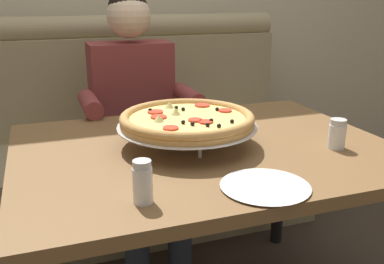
{
  "coord_description": "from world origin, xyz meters",
  "views": [
    {
      "loc": [
        -0.52,
        -1.33,
        1.25
      ],
      "look_at": [
        -0.02,
        0.06,
        0.77
      ],
      "focal_mm": 40.79,
      "sensor_mm": 36.0,
      "label": 1
    }
  ],
  "objects_px": {
    "diner_main": "(136,109)",
    "plate_near_left": "(265,184)",
    "shaker_parmesan": "(143,185)",
    "booth_bench": "(143,149)",
    "shaker_pepper_flakes": "(337,136)",
    "dining_table": "(204,167)",
    "pizza": "(187,120)"
  },
  "relations": [
    {
      "from": "dining_table",
      "to": "shaker_pepper_flakes",
      "type": "height_order",
      "value": "shaker_pepper_flakes"
    },
    {
      "from": "plate_near_left",
      "to": "dining_table",
      "type": "bearing_deg",
      "value": 94.77
    },
    {
      "from": "booth_bench",
      "to": "dining_table",
      "type": "relative_size",
      "value": 1.39
    },
    {
      "from": "shaker_parmesan",
      "to": "booth_bench",
      "type": "bearing_deg",
      "value": 76.98
    },
    {
      "from": "diner_main",
      "to": "plate_near_left",
      "type": "height_order",
      "value": "diner_main"
    },
    {
      "from": "diner_main",
      "to": "plate_near_left",
      "type": "bearing_deg",
      "value": -83.66
    },
    {
      "from": "dining_table",
      "to": "pizza",
      "type": "bearing_deg",
      "value": 158.58
    },
    {
      "from": "diner_main",
      "to": "pizza",
      "type": "xyz_separation_m",
      "value": [
        0.03,
        -0.67,
        0.12
      ]
    },
    {
      "from": "shaker_parmesan",
      "to": "plate_near_left",
      "type": "xyz_separation_m",
      "value": [
        0.33,
        -0.02,
        -0.04
      ]
    },
    {
      "from": "diner_main",
      "to": "shaker_parmesan",
      "type": "bearing_deg",
      "value": -101.66
    },
    {
      "from": "booth_bench",
      "to": "diner_main",
      "type": "relative_size",
      "value": 1.4
    },
    {
      "from": "shaker_pepper_flakes",
      "to": "booth_bench",
      "type": "bearing_deg",
      "value": 110.13
    },
    {
      "from": "dining_table",
      "to": "booth_bench",
      "type": "bearing_deg",
      "value": 90.0
    },
    {
      "from": "shaker_parmesan",
      "to": "plate_near_left",
      "type": "bearing_deg",
      "value": -4.25
    },
    {
      "from": "booth_bench",
      "to": "pizza",
      "type": "height_order",
      "value": "booth_bench"
    },
    {
      "from": "shaker_pepper_flakes",
      "to": "dining_table",
      "type": "bearing_deg",
      "value": 157.24
    },
    {
      "from": "dining_table",
      "to": "shaker_parmesan",
      "type": "height_order",
      "value": "shaker_parmesan"
    },
    {
      "from": "diner_main",
      "to": "plate_near_left",
      "type": "xyz_separation_m",
      "value": [
        0.12,
        -1.07,
        0.04
      ]
    },
    {
      "from": "booth_bench",
      "to": "pizza",
      "type": "xyz_separation_m",
      "value": [
        -0.06,
        -0.94,
        0.43
      ]
    },
    {
      "from": "shaker_parmesan",
      "to": "shaker_pepper_flakes",
      "type": "distance_m",
      "value": 0.74
    },
    {
      "from": "pizza",
      "to": "plate_near_left",
      "type": "relative_size",
      "value": 1.94
    },
    {
      "from": "shaker_pepper_flakes",
      "to": "plate_near_left",
      "type": "relative_size",
      "value": 0.41
    },
    {
      "from": "dining_table",
      "to": "diner_main",
      "type": "height_order",
      "value": "diner_main"
    },
    {
      "from": "diner_main",
      "to": "shaker_pepper_flakes",
      "type": "relative_size",
      "value": 12.41
    },
    {
      "from": "booth_bench",
      "to": "plate_near_left",
      "type": "distance_m",
      "value": 1.38
    },
    {
      "from": "pizza",
      "to": "shaker_parmesan",
      "type": "distance_m",
      "value": 0.45
    },
    {
      "from": "dining_table",
      "to": "shaker_parmesan",
      "type": "distance_m",
      "value": 0.48
    },
    {
      "from": "diner_main",
      "to": "shaker_pepper_flakes",
      "type": "distance_m",
      "value": 1.01
    },
    {
      "from": "shaker_parmesan",
      "to": "plate_near_left",
      "type": "relative_size",
      "value": 0.46
    },
    {
      "from": "shaker_parmesan",
      "to": "shaker_pepper_flakes",
      "type": "relative_size",
      "value": 1.11
    },
    {
      "from": "booth_bench",
      "to": "plate_near_left",
      "type": "xyz_separation_m",
      "value": [
        0.03,
        -1.34,
        0.35
      ]
    },
    {
      "from": "shaker_pepper_flakes",
      "to": "plate_near_left",
      "type": "bearing_deg",
      "value": -152.27
    }
  ]
}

